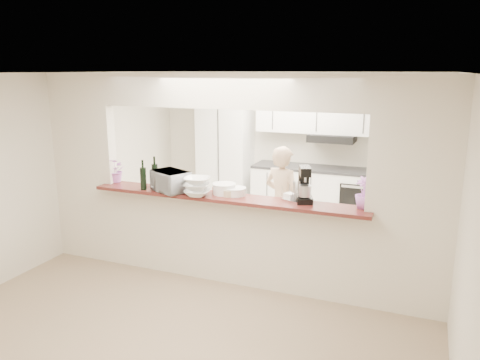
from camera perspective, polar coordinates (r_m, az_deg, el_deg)
The scene contains 19 objects.
floor at distance 5.91m, azimuth -1.59°, elevation -12.08°, with size 6.00×6.00×0.00m, color tan.
tile_overlay at distance 7.24m, azimuth 3.34°, elevation -7.15°, with size 5.00×2.90×0.01m, color silver.
partition at distance 5.44m, azimuth -1.69°, elevation 2.17°, with size 5.00×0.15×2.50m.
bar_counter at distance 5.68m, azimuth -1.64°, elevation -6.85°, with size 3.40×0.38×1.09m.
kitchen_cabinets at distance 8.11m, azimuth 4.84°, elevation 2.18°, with size 3.15×0.62×2.25m.
refrigerator at distance 7.73m, azimuth 20.70°, elevation -0.15°, with size 0.75×0.70×1.70m, color #B1B0B6.
flower_left at distance 6.33m, azimuth -14.89°, elevation 1.19°, with size 0.29×0.26×0.33m, color #E479D1.
wine_bottle_a at distance 5.86m, azimuth -11.72°, elevation 0.23°, with size 0.07×0.07×0.37m.
wine_bottle_b at distance 6.03m, azimuth -10.34°, elevation 0.68°, with size 0.08×0.08×0.38m.
toaster_oven at distance 5.72m, azimuth -8.51°, elevation -0.14°, with size 0.46×0.31×0.25m, color #B1B1B6.
serving_bowls at distance 5.48m, azimuth -5.26°, elevation -0.84°, with size 0.30×0.30×0.22m, color white.
plate_stack_a at distance 5.56m, azimuth -1.96°, elevation -1.07°, with size 0.28×0.28×0.13m.
plate_stack_b at distance 5.51m, azimuth -0.59°, elevation -1.40°, with size 0.26×0.26×0.09m.
red_bowl at distance 5.65m, azimuth -2.73°, elevation -1.17°, with size 0.13×0.13×0.06m, color maroon.
tan_bowl at distance 5.48m, azimuth -1.31°, elevation -1.58°, with size 0.16×0.16×0.07m, color #C3B389.
utensil_caddy at distance 5.29m, azimuth 6.52°, elevation -1.51°, with size 0.29×0.24×0.23m.
stand_mixer at distance 5.26m, azimuth 7.84°, elevation -0.71°, with size 0.26×0.31×0.40m.
flower_right at distance 5.13m, azimuth 14.90°, elevation -1.49°, with size 0.19×0.19×0.34m, color #D271D3.
person at distance 6.42m, azimuth 5.15°, elevation -2.71°, with size 0.56×0.37×1.54m, color tan.
Camera 1 is at (2.14, -4.89, 2.53)m, focal length 35.00 mm.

